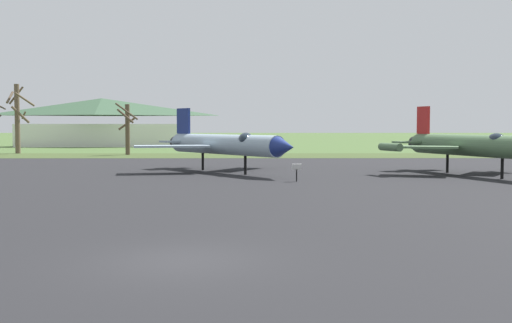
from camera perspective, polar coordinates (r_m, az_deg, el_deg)
The scene contains 9 objects.
ground_plane at distance 16.09m, azimuth -7.03°, elevation -9.15°, with size 600.00×600.00×0.00m, color #425B2D.
asphalt_apron at distance 34.54m, azimuth -3.55°, elevation -2.43°, with size 107.89×62.36×0.05m, color black.
grass_verge_strip at distance 71.60m, azimuth -2.02°, elevation 0.53°, with size 167.89×12.00×0.06m, color #3A4A24.
jet_fighter_front_left at distance 45.43m, azimuth -2.87°, elevation 1.62°, with size 11.78×13.13×4.89m.
info_placard_front_left at distance 38.10m, azimuth 3.75°, elevation -0.84°, with size 0.61×0.26×1.15m.
jet_fighter_front_right at distance 44.92m, azimuth 19.44°, elevation 1.42°, with size 11.04×14.70×4.97m.
bare_tree_center at distance 82.39m, azimuth -21.05°, elevation 3.92°, with size 3.28×3.27×8.64m.
bare_tree_right_of_center at distance 74.82m, azimuth -11.74°, elevation 3.10°, with size 2.75×2.82×6.17m.
visitor_building at distance 108.79m, azimuth -13.96°, elevation 3.52°, with size 28.80×10.89×8.17m.
Camera 1 is at (1.78, -15.61, 3.46)m, focal length 43.56 mm.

